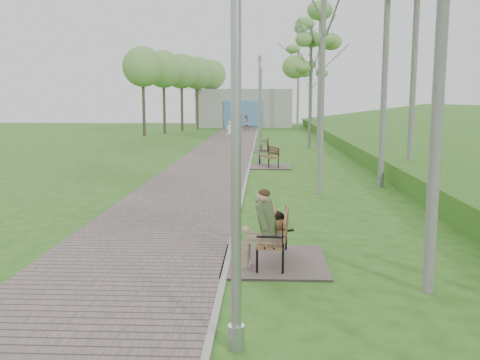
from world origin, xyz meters
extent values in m
plane|color=#275B15|center=(0.00, 0.00, 0.00)|extent=(120.00, 120.00, 0.00)
cube|color=#61544E|center=(-1.75, 21.50, 0.02)|extent=(3.50, 67.00, 0.04)
cube|color=#999993|center=(0.00, 21.50, 0.03)|extent=(0.10, 67.00, 0.05)
cube|color=#9E9E99|center=(-1.50, 51.00, 2.00)|extent=(10.00, 5.00, 4.00)
cube|color=#5281B8|center=(-1.50, 48.40, 1.50)|extent=(4.00, 0.20, 2.60)
cube|color=#61544E|center=(0.86, 2.70, 0.02)|extent=(1.86, 2.07, 0.04)
cube|color=brown|center=(0.81, 2.70, 0.47)|extent=(0.58, 1.58, 0.04)
cube|color=brown|center=(1.05, 2.68, 0.75)|extent=(0.16, 1.55, 0.34)
cube|color=#61544E|center=(0.89, 16.58, 0.02)|extent=(1.81, 2.02, 0.04)
cube|color=brown|center=(0.84, 16.58, 0.45)|extent=(0.87, 1.58, 0.04)
cube|color=brown|center=(1.08, 16.65, 0.73)|extent=(0.47, 1.46, 0.33)
cube|color=#61544E|center=(0.72, 23.93, 0.02)|extent=(1.61, 1.79, 0.04)
cube|color=brown|center=(0.67, 23.93, 0.40)|extent=(0.45, 1.35, 0.04)
cube|color=brown|center=(0.88, 23.92, 0.64)|extent=(0.09, 1.34, 0.29)
cylinder|color=#97999F|center=(0.34, -0.74, 0.15)|extent=(0.20, 0.20, 0.30)
cylinder|color=#97999F|center=(0.34, -0.74, 2.47)|extent=(0.12, 0.12, 4.95)
cylinder|color=#97999F|center=(0.42, 17.63, 0.14)|extent=(0.19, 0.19, 0.28)
cylinder|color=#97999F|center=(0.42, 17.63, 2.35)|extent=(0.11, 0.11, 4.70)
cylinder|color=#97999F|center=(0.42, 17.63, 4.75)|extent=(0.17, 0.17, 0.23)
cylinder|color=#97999F|center=(0.41, 32.74, 0.15)|extent=(0.20, 0.20, 0.30)
cylinder|color=#97999F|center=(0.41, 32.74, 2.51)|extent=(0.12, 0.12, 5.03)
cylinder|color=#97999F|center=(0.41, 32.74, 5.08)|extent=(0.18, 0.18, 0.25)
imported|color=white|center=(-1.75, 30.35, 0.73)|extent=(0.56, 0.39, 1.46)
imported|color=gray|center=(-1.08, 43.69, 0.76)|extent=(0.87, 0.76, 1.52)
cylinder|color=silver|center=(3.18, 1.29, 4.01)|extent=(0.18, 0.18, 8.01)
cylinder|color=silver|center=(5.71, 12.01, 5.21)|extent=(0.19, 0.19, 10.42)
cylinder|color=silver|center=(2.39, 9.77, 4.34)|extent=(0.17, 0.17, 8.68)
cylinder|color=silver|center=(4.60, 11.39, 5.67)|extent=(0.20, 0.20, 11.33)
cylinder|color=silver|center=(3.80, 24.77, 4.04)|extent=(0.17, 0.17, 8.08)
ellipsoid|color=#72A750|center=(3.80, 24.77, 6.62)|extent=(2.42, 2.42, 3.55)
cylinder|color=silver|center=(3.35, 25.40, 3.56)|extent=(0.16, 0.16, 7.13)
ellipsoid|color=#72A750|center=(3.35, 25.40, 5.84)|extent=(2.32, 2.32, 3.14)
cylinder|color=silver|center=(3.84, 45.09, 5.22)|extent=(0.20, 0.20, 10.44)
ellipsoid|color=#72A750|center=(3.84, 45.09, 8.56)|extent=(2.94, 2.94, 4.59)
cylinder|color=silver|center=(5.41, 48.21, 3.47)|extent=(0.15, 0.15, 6.93)
ellipsoid|color=#72A750|center=(5.41, 48.21, 5.69)|extent=(2.23, 2.23, 3.05)
camera|label=1|loc=(0.65, -6.70, 2.94)|focal=40.00mm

